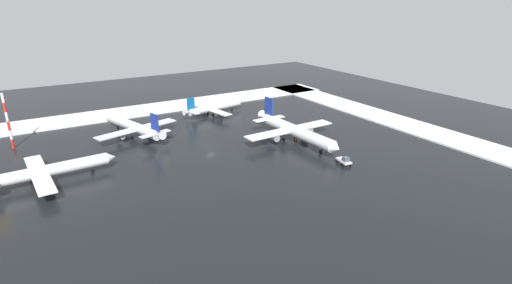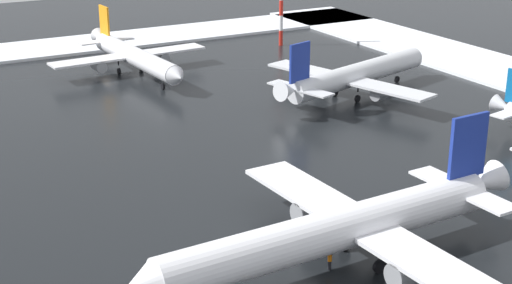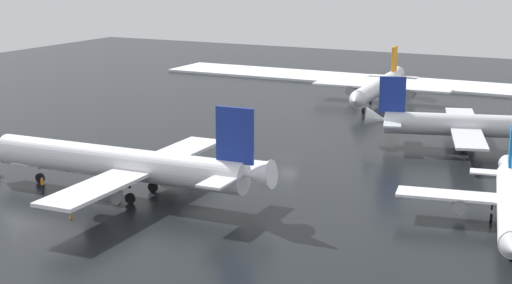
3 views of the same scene
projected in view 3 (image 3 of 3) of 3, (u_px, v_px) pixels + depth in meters
ground_plane at (288, 157)px, 103.99m from camera, size 240.00×240.00×0.00m
snow_bank_right at (423, 84)px, 162.09m from camera, size 14.00×116.00×0.52m
airplane_distant_tail at (124, 164)px, 86.45m from camera, size 30.82×37.21×11.06m
airplane_foreground_jet at (511, 203)px, 75.95m from camera, size 26.86×22.45×8.01m
airplane_parked_starboard at (479, 126)px, 108.04m from camera, size 26.94×32.03×9.69m
airplane_parked_portside at (379, 87)px, 141.30m from camera, size 30.92×25.64×9.18m
ground_crew_mid_apron at (118, 185)px, 87.63m from camera, size 0.36×0.36×1.71m
ground_crew_by_nose_gear at (42, 184)px, 88.20m from camera, size 0.36×0.36×1.71m
traffic_cone_near_nose at (182, 181)px, 91.98m from camera, size 0.36×0.36×0.55m
traffic_cone_mid_line at (71, 216)px, 79.34m from camera, size 0.36×0.36×0.55m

